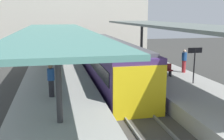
# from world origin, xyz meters

# --- Properties ---
(ground_plane) EXTENTS (80.00, 80.00, 0.00)m
(ground_plane) POSITION_xyz_m (0.00, 0.00, 0.00)
(ground_plane) COLOR #383835
(platform_left) EXTENTS (4.40, 28.00, 1.00)m
(platform_left) POSITION_xyz_m (-3.80, 0.00, 0.50)
(platform_left) COLOR #9E9E99
(platform_left) RESTS_ON ground_plane
(platform_right) EXTENTS (4.40, 28.00, 1.00)m
(platform_right) POSITION_xyz_m (3.80, 0.00, 0.50)
(platform_right) COLOR #9E9E99
(platform_right) RESTS_ON ground_plane
(track_ballast) EXTENTS (3.20, 28.00, 0.20)m
(track_ballast) POSITION_xyz_m (0.00, 0.00, 0.10)
(track_ballast) COLOR #423F3D
(track_ballast) RESTS_ON ground_plane
(rail_near_side) EXTENTS (0.08, 28.00, 0.14)m
(rail_near_side) POSITION_xyz_m (-0.72, 0.00, 0.27)
(rail_near_side) COLOR slate
(rail_near_side) RESTS_ON track_ballast
(rail_far_side) EXTENTS (0.08, 28.00, 0.14)m
(rail_far_side) POSITION_xyz_m (0.72, 0.00, 0.27)
(rail_far_side) COLOR slate
(rail_far_side) RESTS_ON track_ballast
(commuter_train) EXTENTS (2.78, 14.77, 3.10)m
(commuter_train) POSITION_xyz_m (0.00, 4.00, 1.73)
(commuter_train) COLOR #472D6B
(commuter_train) RESTS_ON track_ballast
(canopy_left) EXTENTS (4.18, 21.00, 3.23)m
(canopy_left) POSITION_xyz_m (-3.80, 1.40, 4.11)
(canopy_left) COLOR #333335
(canopy_left) RESTS_ON platform_left
(canopy_right) EXTENTS (4.18, 21.00, 3.56)m
(canopy_right) POSITION_xyz_m (3.80, 1.40, 4.43)
(canopy_right) COLOR #333335
(canopy_right) RESTS_ON platform_right
(platform_bench) EXTENTS (1.40, 0.41, 0.86)m
(platform_bench) POSITION_xyz_m (3.26, 1.63, 1.46)
(platform_bench) COLOR black
(platform_bench) RESTS_ON platform_right
(platform_sign) EXTENTS (0.90, 0.08, 2.21)m
(platform_sign) POSITION_xyz_m (4.40, -0.51, 2.62)
(platform_sign) COLOR #262628
(platform_sign) RESTS_ON platform_right
(passenger_near_bench) EXTENTS (0.36, 0.36, 1.69)m
(passenger_near_bench) POSITION_xyz_m (-4.12, -1.42, 1.88)
(passenger_near_bench) COLOR #232328
(passenger_near_bench) RESTS_ON platform_left
(passenger_mid_platform) EXTENTS (0.36, 0.36, 1.68)m
(passenger_mid_platform) POSITION_xyz_m (5.33, 2.54, 1.87)
(passenger_mid_platform) COLOR maroon
(passenger_mid_platform) RESTS_ON platform_right
(station_building_backdrop) EXTENTS (18.00, 6.00, 11.00)m
(station_building_backdrop) POSITION_xyz_m (-1.28, 20.00, 5.50)
(station_building_backdrop) COLOR beige
(station_building_backdrop) RESTS_ON ground_plane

